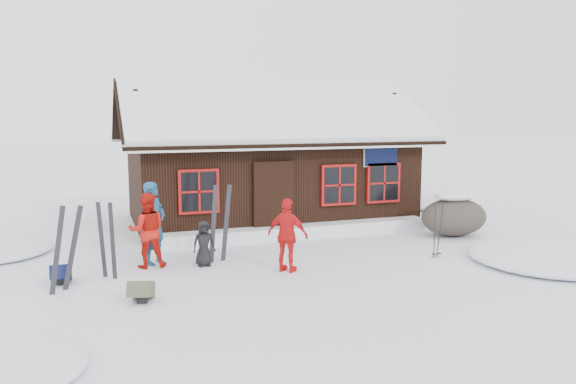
% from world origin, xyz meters
% --- Properties ---
extents(ground, '(120.00, 120.00, 0.00)m').
position_xyz_m(ground, '(0.00, 0.00, 0.00)').
color(ground, white).
rests_on(ground, ground).
extents(mountain_hut, '(8.90, 6.09, 4.42)m').
position_xyz_m(mountain_hut, '(1.50, 4.98, 1.58)').
color(mountain_hut, black).
rests_on(mountain_hut, ground).
extents(snow_drift, '(7.60, 0.60, 0.35)m').
position_xyz_m(snow_drift, '(1.50, 2.25, 0.17)').
color(snow_drift, white).
rests_on(snow_drift, ground).
extents(snow_mounds, '(20.60, 13.20, 0.48)m').
position_xyz_m(snow_mounds, '(1.65, 1.86, 0.00)').
color(snow_mounds, white).
rests_on(snow_mounds, ground).
extents(skier_teal, '(0.76, 0.80, 1.83)m').
position_xyz_m(skier_teal, '(-2.40, 0.82, 0.92)').
color(skier_teal, navy).
rests_on(skier_teal, ground).
extents(skier_orange_left, '(0.83, 0.67, 1.63)m').
position_xyz_m(skier_orange_left, '(-2.58, 0.56, 0.82)').
color(skier_orange_left, red).
rests_on(skier_orange_left, ground).
extents(skier_orange_right, '(0.92, 0.91, 1.56)m').
position_xyz_m(skier_orange_right, '(0.16, -0.78, 0.78)').
color(skier_orange_right, red).
rests_on(skier_orange_right, ground).
extents(skier_crouched, '(0.50, 0.34, 1.00)m').
position_xyz_m(skier_crouched, '(-1.42, 0.26, 0.50)').
color(skier_crouched, black).
rests_on(skier_crouched, ground).
extents(boulder, '(1.87, 1.40, 1.10)m').
position_xyz_m(boulder, '(5.62, 1.05, 0.55)').
color(boulder, '#433C36').
rests_on(boulder, ground).
extents(ski_pair_left, '(0.67, 0.30, 1.67)m').
position_xyz_m(ski_pair_left, '(-4.19, -0.59, 0.79)').
color(ski_pair_left, black).
rests_on(ski_pair_left, ground).
extents(ski_pair_mid, '(0.35, 0.29, 1.60)m').
position_xyz_m(ski_pair_mid, '(-3.43, 0.03, 0.75)').
color(ski_pair_mid, black).
rests_on(ski_pair_mid, ground).
extents(ski_pair_right, '(0.56, 0.13, 1.79)m').
position_xyz_m(ski_pair_right, '(-1.00, 0.52, 0.85)').
color(ski_pair_right, black).
rests_on(ski_pair_right, ground).
extents(ski_poles, '(0.23, 0.11, 1.30)m').
position_xyz_m(ski_poles, '(3.82, -0.81, 0.61)').
color(ski_poles, black).
rests_on(ski_poles, ground).
extents(backpack_blue, '(0.39, 0.52, 0.28)m').
position_xyz_m(backpack_blue, '(-4.32, -0.05, 0.14)').
color(backpack_blue, '#11184C').
rests_on(backpack_blue, ground).
extents(backpack_olive, '(0.54, 0.62, 0.29)m').
position_xyz_m(backpack_olive, '(-2.93, -1.69, 0.14)').
color(backpack_olive, '#4E4E37').
rests_on(backpack_olive, ground).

